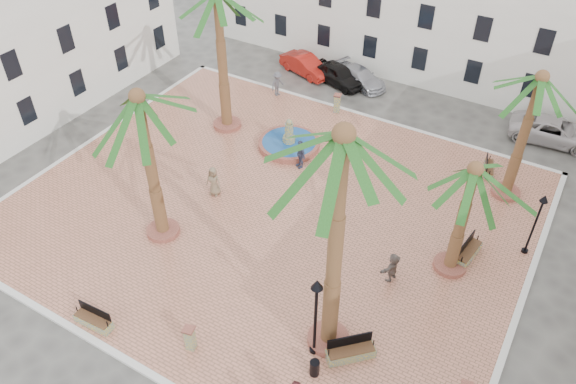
# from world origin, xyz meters

# --- Properties ---
(ground) EXTENTS (120.00, 120.00, 0.00)m
(ground) POSITION_xyz_m (0.00, 0.00, 0.00)
(ground) COLOR #56544F
(ground) RESTS_ON ground
(plaza) EXTENTS (26.00, 22.00, 0.15)m
(plaza) POSITION_xyz_m (0.00, 0.00, 0.07)
(plaza) COLOR tan
(plaza) RESTS_ON ground
(kerb_n) EXTENTS (26.30, 0.30, 0.16)m
(kerb_n) POSITION_xyz_m (0.00, 11.00, 0.08)
(kerb_n) COLOR silver
(kerb_n) RESTS_ON ground
(kerb_s) EXTENTS (26.30, 0.30, 0.16)m
(kerb_s) POSITION_xyz_m (0.00, -11.00, 0.08)
(kerb_s) COLOR silver
(kerb_s) RESTS_ON ground
(kerb_e) EXTENTS (0.30, 22.30, 0.16)m
(kerb_e) POSITION_xyz_m (13.00, 0.00, 0.08)
(kerb_e) COLOR silver
(kerb_e) RESTS_ON ground
(kerb_w) EXTENTS (0.30, 22.30, 0.16)m
(kerb_w) POSITION_xyz_m (-13.00, 0.00, 0.08)
(kerb_w) COLOR silver
(kerb_w) RESTS_ON ground
(building_north) EXTENTS (30.40, 7.40, 9.50)m
(building_north) POSITION_xyz_m (-0.00, 19.99, 4.77)
(building_north) COLOR white
(building_north) RESTS_ON ground
(building_west) EXTENTS (6.40, 24.40, 10.00)m
(building_west) POSITION_xyz_m (-19.00, 0.00, 5.02)
(building_west) COLOR white
(building_west) RESTS_ON ground
(fountain) EXTENTS (3.74, 3.74, 1.93)m
(fountain) POSITION_xyz_m (-2.06, 5.32, 0.41)
(fountain) COLOR #A25444
(fountain) RESTS_ON plaza
(palm_nw) EXTENTS (5.75, 5.75, 9.01)m
(palm_nw) POSITION_xyz_m (-6.64, 5.27, 7.80)
(palm_nw) COLOR #A25444
(palm_nw) RESTS_ON plaza
(palm_sw) EXTENTS (5.41, 5.41, 8.23)m
(palm_sw) POSITION_xyz_m (-3.72, -4.46, 7.11)
(palm_sw) COLOR #A25444
(palm_sw) RESTS_ON plaza
(palm_s) EXTENTS (5.70, 5.70, 10.72)m
(palm_s) POSITION_xyz_m (6.50, -6.02, 9.44)
(palm_s) COLOR #A25444
(palm_s) RESTS_ON plaza
(palm_e) EXTENTS (5.10, 5.10, 6.18)m
(palm_e) POSITION_xyz_m (9.55, 0.61, 5.20)
(palm_e) COLOR #A25444
(palm_e) RESTS_ON plaza
(palm_ne) EXTENTS (5.06, 5.06, 7.47)m
(palm_ne) POSITION_xyz_m (10.46, 7.47, 6.44)
(palm_ne) COLOR #A25444
(palm_ne) RESTS_ON plaza
(bench_s) EXTENTS (1.81, 0.65, 0.94)m
(bench_s) POSITION_xyz_m (-2.51, -10.38, 0.42)
(bench_s) COLOR #82875B
(bench_s) RESTS_ON plaza
(bench_se) EXTENTS (1.86, 1.84, 1.06)m
(bench_se) POSITION_xyz_m (7.63, -6.26, 0.45)
(bench_se) COLOR #82875B
(bench_se) RESTS_ON plaza
(bench_e) EXTENTS (0.84, 1.98, 1.01)m
(bench_e) POSITION_xyz_m (10.09, 1.68, 0.44)
(bench_e) COLOR #82875B
(bench_e) RESTS_ON plaza
(bench_ne) EXTENTS (0.89, 1.69, 0.86)m
(bench_ne) POSITION_xyz_m (9.12, 8.92, 0.39)
(bench_ne) COLOR #82875B
(bench_ne) RESTS_ON plaza
(lamppost_s) EXTENTS (0.47, 0.47, 4.33)m
(lamppost_s) POSITION_xyz_m (6.22, -6.76, 3.08)
(lamppost_s) COLOR black
(lamppost_s) RESTS_ON plaza
(lamppost_e) EXTENTS (0.39, 0.39, 3.60)m
(lamppost_e) POSITION_xyz_m (12.40, 3.44, 2.59)
(lamppost_e) COLOR black
(lamppost_e) RESTS_ON plaza
(bollard_se) EXTENTS (0.54, 0.54, 1.25)m
(bollard_se) POSITION_xyz_m (1.80, -9.20, 0.80)
(bollard_se) COLOR #82875B
(bollard_se) RESTS_ON plaza
(bollard_n) EXTENTS (0.55, 0.55, 1.29)m
(bollard_n) POSITION_xyz_m (-1.36, 10.40, 0.82)
(bollard_n) COLOR #82875B
(bollard_n) RESTS_ON plaza
(litter_bin) EXTENTS (0.40, 0.40, 0.77)m
(litter_bin) POSITION_xyz_m (6.75, -7.69, 0.54)
(litter_bin) COLOR black
(litter_bin) RESTS_ON plaza
(pedestrian_fountain_a) EXTENTS (0.92, 0.66, 1.75)m
(pedestrian_fountain_a) POSITION_xyz_m (-3.28, -0.66, 1.02)
(pedestrian_fountain_a) COLOR #7B674D
(pedestrian_fountain_a) RESTS_ON plaza
(pedestrian_fountain_b) EXTENTS (1.12, 0.95, 1.80)m
(pedestrian_fountain_b) POSITION_xyz_m (-0.48, 3.89, 1.05)
(pedestrian_fountain_b) COLOR #39405E
(pedestrian_fountain_b) RESTS_ON plaza
(pedestrian_north) EXTENTS (0.87, 1.24, 1.75)m
(pedestrian_north) POSITION_xyz_m (-5.91, 10.29, 1.02)
(pedestrian_north) COLOR #515055
(pedestrian_north) RESTS_ON plaza
(pedestrian_east) EXTENTS (0.79, 1.52, 1.56)m
(pedestrian_east) POSITION_xyz_m (7.43, -1.51, 0.93)
(pedestrian_east) COLOR #6B5C55
(pedestrian_east) RESTS_ON plaza
(car_black) EXTENTS (4.71, 2.96, 1.50)m
(car_black) POSITION_xyz_m (-3.15, 14.12, 0.75)
(car_black) COLOR black
(car_black) RESTS_ON ground
(car_red) EXTENTS (4.53, 2.72, 1.41)m
(car_red) POSITION_xyz_m (-5.90, 14.26, 0.71)
(car_red) COLOR #A81A12
(car_red) RESTS_ON ground
(car_silver) EXTENTS (4.65, 3.22, 1.25)m
(car_silver) POSITION_xyz_m (-1.72, 14.79, 0.62)
(car_silver) COLOR #A9AAB2
(car_silver) RESTS_ON ground
(car_white) EXTENTS (5.58, 2.96, 1.49)m
(car_white) POSITION_xyz_m (11.65, 14.33, 0.75)
(car_white) COLOR beige
(car_white) RESTS_ON ground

